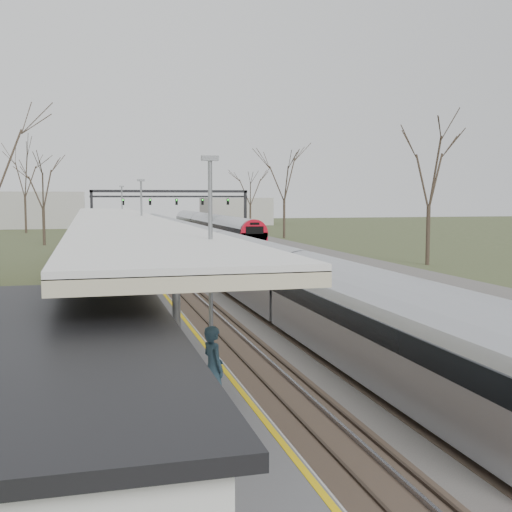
{
  "coord_description": "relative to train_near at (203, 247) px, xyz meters",
  "views": [
    {
      "loc": [
        -10.48,
        -0.84,
        5.09
      ],
      "look_at": [
        -1.93,
        31.78,
        2.0
      ],
      "focal_mm": 45.0,
      "sensor_mm": 36.0,
      "label": 1
    }
  ],
  "objects": [
    {
      "name": "train_near",
      "position": [
        0.0,
        0.0,
        0.0
      ],
      "size": [
        2.62,
        75.21,
        3.05
      ],
      "color": "#9FA1A9",
      "rests_on": "ground"
    },
    {
      "name": "platform",
      "position": [
        -6.55,
        -7.3,
        -0.98
      ],
      "size": [
        3.5,
        69.0,
        1.0
      ],
      "primitive_type": "cube",
      "color": "#9E9B93",
      "rests_on": "ground"
    },
    {
      "name": "signal_gantry",
      "position": [
        2.79,
        40.19,
        3.43
      ],
      "size": [
        21.0,
        0.59,
        6.08
      ],
      "color": "black",
      "rests_on": "ground"
    },
    {
      "name": "canopy",
      "position": [
        -6.55,
        -11.82,
        2.45
      ],
      "size": [
        4.1,
        50.0,
        3.11
      ],
      "color": "slate",
      "rests_on": "platform"
    },
    {
      "name": "tree_east_far",
      "position": [
        16.5,
        -2.8,
        5.81
      ],
      "size": [
        5.0,
        5.0,
        10.3
      ],
      "color": "#2D231C",
      "rests_on": "ground"
    },
    {
      "name": "passenger",
      "position": [
        -5.72,
        -33.79,
        0.35
      ],
      "size": [
        0.54,
        0.69,
        1.65
      ],
      "primitive_type": "imported",
      "rotation": [
        0.0,
        0.0,
        1.85
      ],
      "color": "#294251",
      "rests_on": "platform"
    },
    {
      "name": "track_bed",
      "position": [
        2.76,
        10.2,
        -1.42
      ],
      "size": [
        24.0,
        160.0,
        0.22
      ],
      "color": "#474442",
      "rests_on": "ground"
    },
    {
      "name": "train_far",
      "position": [
        7.0,
        34.42,
        0.0
      ],
      "size": [
        2.62,
        45.21,
        3.05
      ],
      "color": "#9FA1A9",
      "rests_on": "ground"
    }
  ]
}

